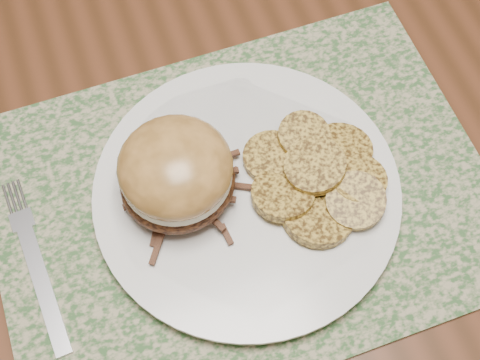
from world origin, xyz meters
name	(u,v)px	position (x,y,z in m)	size (l,w,h in m)	color
ground	(270,312)	(0.00, 0.00, 0.00)	(3.50, 3.50, 0.00)	brown
dining_table	(295,146)	(0.00, 0.00, 0.67)	(1.50, 0.90, 0.75)	#562D19
placemat	(243,199)	(-0.09, -0.08, 0.75)	(0.45, 0.33, 0.00)	#355C2F
dinner_plate	(247,193)	(-0.08, -0.08, 0.76)	(0.26, 0.26, 0.02)	white
pork_sandwich	(176,174)	(-0.14, -0.06, 0.81)	(0.11, 0.10, 0.08)	black
roasted_potatoes	(318,177)	(-0.02, -0.09, 0.78)	(0.14, 0.15, 0.03)	gold
fork	(36,263)	(-0.28, -0.07, 0.76)	(0.03, 0.17, 0.00)	silver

